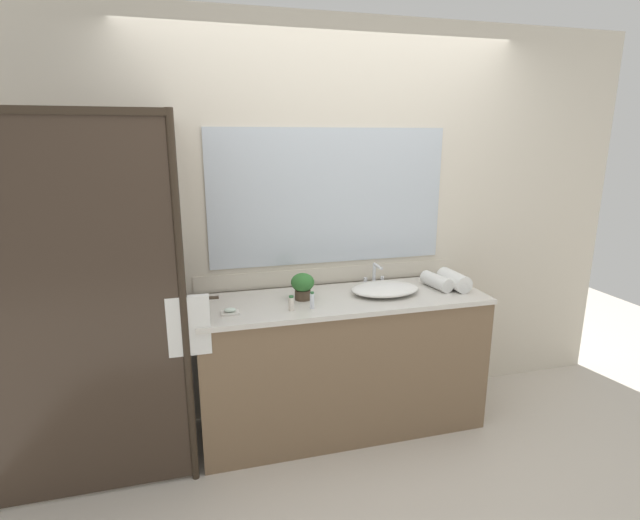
% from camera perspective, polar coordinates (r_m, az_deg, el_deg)
% --- Properties ---
extents(ground_plane, '(8.00, 8.00, 0.00)m').
position_cam_1_polar(ground_plane, '(3.39, 2.58, -18.99)').
color(ground_plane, beige).
extents(wall_back_with_mirror, '(4.40, 0.06, 2.60)m').
position_cam_1_polar(wall_back_with_mirror, '(3.22, 0.97, 4.30)').
color(wall_back_with_mirror, beige).
rests_on(wall_back_with_mirror, ground_plane).
extents(vanity_cabinet, '(1.80, 0.58, 0.90)m').
position_cam_1_polar(vanity_cabinet, '(3.18, 2.62, -12.09)').
color(vanity_cabinet, brown).
rests_on(vanity_cabinet, ground_plane).
extents(shower_enclosure, '(1.20, 0.59, 2.00)m').
position_cam_1_polar(shower_enclosure, '(2.68, -22.89, -5.16)').
color(shower_enclosure, '#2D2319').
rests_on(shower_enclosure, ground_plane).
extents(sink_basin, '(0.44, 0.31, 0.07)m').
position_cam_1_polar(sink_basin, '(3.08, 7.70, -3.41)').
color(sink_basin, white).
rests_on(sink_basin, vanity_cabinet).
extents(faucet, '(0.17, 0.15, 0.16)m').
position_cam_1_polar(faucet, '(3.23, 6.49, -2.14)').
color(faucet, silver).
rests_on(faucet, vanity_cabinet).
extents(potted_plant, '(0.14, 0.14, 0.17)m').
position_cam_1_polar(potted_plant, '(2.93, -2.08, -2.96)').
color(potted_plant, '#473828').
rests_on(potted_plant, vanity_cabinet).
extents(soap_dish, '(0.10, 0.07, 0.04)m').
position_cam_1_polar(soap_dish, '(2.76, -10.63, -6.04)').
color(soap_dish, silver).
rests_on(soap_dish, vanity_cabinet).
extents(amenity_bottle_body_wash, '(0.03, 0.03, 0.09)m').
position_cam_1_polar(amenity_bottle_body_wash, '(2.77, -3.42, -5.15)').
color(amenity_bottle_body_wash, silver).
rests_on(amenity_bottle_body_wash, vanity_cabinet).
extents(amenity_bottle_conditioner, '(0.03, 0.03, 0.10)m').
position_cam_1_polar(amenity_bottle_conditioner, '(2.79, -0.94, -4.82)').
color(amenity_bottle_conditioner, silver).
rests_on(amenity_bottle_conditioner, vanity_cabinet).
extents(rolled_towel_near_edge, '(0.12, 0.26, 0.11)m').
position_cam_1_polar(rolled_towel_near_edge, '(3.28, 15.61, -2.30)').
color(rolled_towel_near_edge, white).
rests_on(rolled_towel_near_edge, vanity_cabinet).
extents(rolled_towel_middle, '(0.13, 0.25, 0.09)m').
position_cam_1_polar(rolled_towel_middle, '(3.25, 13.65, -2.49)').
color(rolled_towel_middle, white).
rests_on(rolled_towel_middle, vanity_cabinet).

